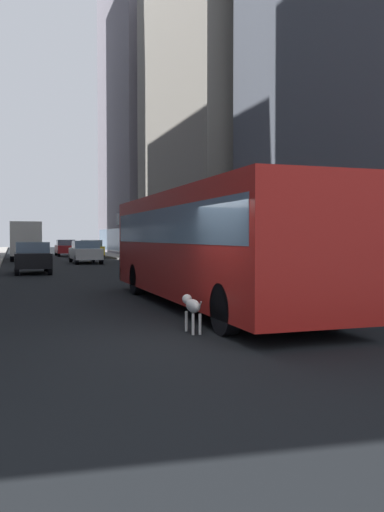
% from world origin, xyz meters
% --- Properties ---
extents(ground_plane, '(120.00, 120.00, 0.00)m').
position_xyz_m(ground_plane, '(0.00, 35.00, 0.00)').
color(ground_plane, black).
extents(sidewalk_right, '(2.40, 110.00, 0.15)m').
position_xyz_m(sidewalk_right, '(5.70, 35.00, 0.07)').
color(sidewalk_right, '#9E9991').
rests_on(sidewalk_right, ground).
extents(building_right_mid, '(10.05, 18.06, 24.40)m').
position_xyz_m(building_right_mid, '(11.90, 28.84, 12.19)').
color(building_right_mid, gray).
rests_on(building_right_mid, ground).
extents(building_right_far, '(10.61, 19.35, 34.70)m').
position_xyz_m(building_right_far, '(11.90, 49.71, 17.34)').
color(building_right_far, slate).
rests_on(building_right_far, ground).
extents(transit_bus, '(2.78, 11.53, 3.05)m').
position_xyz_m(transit_bus, '(1.20, 4.27, 1.78)').
color(transit_bus, red).
rests_on(transit_bus, ground).
extents(car_red_coupe, '(1.79, 4.19, 1.62)m').
position_xyz_m(car_red_coupe, '(1.20, 44.98, 0.82)').
color(car_red_coupe, red).
rests_on(car_red_coupe, ground).
extents(car_grey_wagon, '(1.88, 4.24, 1.62)m').
position_xyz_m(car_grey_wagon, '(2.80, 15.14, 0.82)').
color(car_grey_wagon, slate).
rests_on(car_grey_wagon, ground).
extents(car_black_suv, '(1.77, 3.94, 1.62)m').
position_xyz_m(car_black_suv, '(-2.80, 19.56, 0.82)').
color(car_black_suv, black).
rests_on(car_black_suv, ground).
extents(car_yellow_taxi, '(1.80, 3.96, 1.62)m').
position_xyz_m(car_yellow_taxi, '(2.80, 38.37, 0.82)').
color(car_yellow_taxi, yellow).
rests_on(car_yellow_taxi, ground).
extents(car_white_van, '(1.89, 4.75, 1.62)m').
position_xyz_m(car_white_van, '(1.20, 29.75, 0.83)').
color(car_white_van, silver).
rests_on(car_white_van, ground).
extents(box_truck, '(2.30, 7.50, 3.05)m').
position_xyz_m(box_truck, '(-2.80, 36.20, 1.67)').
color(box_truck, '#19519E').
rests_on(box_truck, ground).
extents(dalmatian_dog, '(0.22, 0.96, 0.72)m').
position_xyz_m(dalmatian_dog, '(-0.44, 0.62, 0.51)').
color(dalmatian_dog, white).
rests_on(dalmatian_dog, ground).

